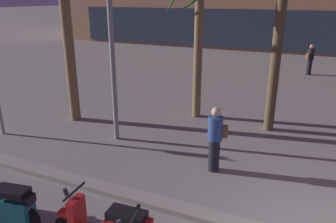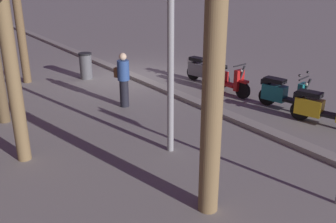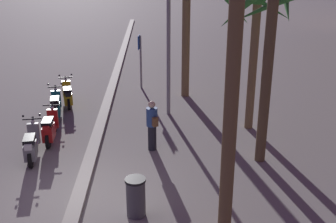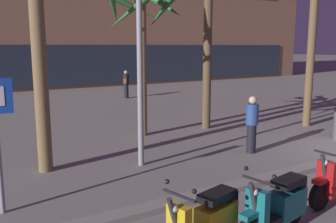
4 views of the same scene
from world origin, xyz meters
The scene contains 6 objects.
scooter_yellow_last_in_row centered at (-6.74, -1.55, 0.45)m, with size 1.69×0.71×1.17m.
scooter_teal_second_in_line centered at (-5.45, -1.73, 0.46)m, with size 1.73×0.64×1.17m.
palm_tree_far_corner centered at (-4.24, 5.18, 3.69)m, with size 2.56×2.58×4.80m.
pedestrian_strolling_near_curb centered at (-0.98, 13.56, 0.83)m, with size 0.41×0.44×1.57m.
pedestrian_by_palm_tree centered at (-2.62, 1.81, 0.84)m, with size 0.46×0.36×1.59m.
street_lamp centered at (-5.73, 2.43, 3.65)m, with size 0.36×0.36×5.88m.
Camera 4 is at (-9.74, -5.46, 2.93)m, focal length 39.38 mm.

